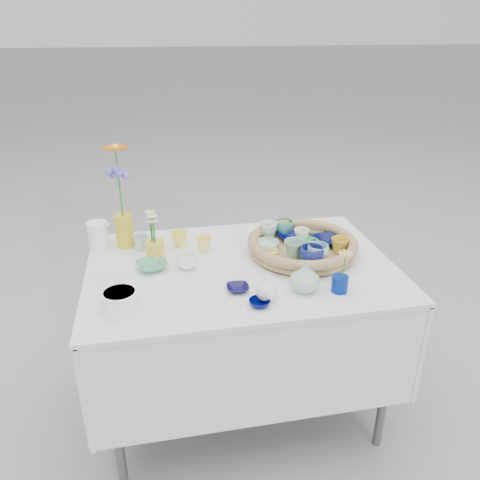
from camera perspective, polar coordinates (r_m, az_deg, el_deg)
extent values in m
plane|color=gray|center=(2.40, 0.10, -19.41)|extent=(80.00, 80.00, 0.00)
imported|color=#030476|center=(2.14, 6.22, 0.39)|extent=(0.12, 0.12, 0.03)
imported|color=#04083E|center=(2.11, 10.47, -0.11)|extent=(0.14, 0.14, 0.03)
imported|color=gold|center=(2.04, 12.04, -0.65)|extent=(0.08, 0.08, 0.07)
imported|color=#45A86A|center=(2.05, 8.03, -0.64)|extent=(0.16, 0.16, 0.04)
imported|color=#7DB493|center=(1.96, 6.61, -1.11)|extent=(0.09, 0.09, 0.08)
imported|color=#A3CABF|center=(2.04, 3.36, -0.61)|extent=(0.12, 0.12, 0.03)
imported|color=#C1F1E9|center=(2.13, 3.47, 1.17)|extent=(0.11, 0.11, 0.08)
imported|color=#F0EDC9|center=(2.11, 7.51, 0.51)|extent=(0.08, 0.08, 0.06)
imported|color=#8BB0C9|center=(2.21, 9.18, 1.04)|extent=(0.10, 0.10, 0.03)
imported|color=navy|center=(1.92, 8.72, -1.92)|extent=(0.12, 0.12, 0.08)
imported|color=#F6E05A|center=(1.97, 3.34, -1.60)|extent=(0.11, 0.11, 0.03)
imported|color=#AFE8DD|center=(1.95, 9.46, -1.56)|extent=(0.11, 0.11, 0.07)
imported|color=#3E9975|center=(2.18, 5.40, 1.55)|extent=(0.11, 0.11, 0.07)
imported|color=#FFF14A|center=(2.12, -7.36, 0.17)|extent=(0.08, 0.08, 0.07)
imported|color=#FFEC68|center=(2.05, -4.42, -0.51)|extent=(0.08, 0.08, 0.07)
imported|color=#49A06C|center=(1.94, -10.67, -3.09)|extent=(0.15, 0.15, 0.03)
imported|color=white|center=(1.92, -6.49, -2.52)|extent=(0.10, 0.10, 0.07)
imported|color=#0D0A3B|center=(1.76, -0.28, -5.89)|extent=(0.09, 0.09, 0.02)
imported|color=#A4C9C5|center=(2.11, -11.99, -0.30)|extent=(0.08, 0.08, 0.06)
imported|color=#010744|center=(1.67, 2.39, -7.66)|extent=(0.09, 0.09, 0.02)
imported|color=#95C2B7|center=(1.76, 7.92, -4.46)|extent=(0.15, 0.15, 0.12)
cylinder|color=navy|center=(1.79, 12.06, -5.25)|extent=(0.08, 0.08, 0.06)
cylinder|color=gold|center=(2.14, -13.91, 1.14)|extent=(0.08, 0.08, 0.15)
cylinder|color=yellow|center=(2.01, -10.26, -1.20)|extent=(0.10, 0.10, 0.08)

